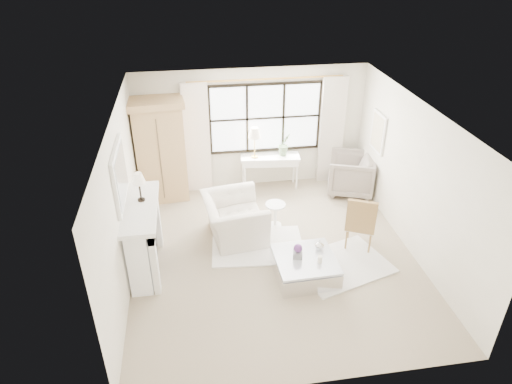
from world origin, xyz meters
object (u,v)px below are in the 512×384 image
Objects in this scene: club_armchair at (234,219)px; coffee_table at (305,267)px; armoire at (160,150)px; console_table at (270,172)px.

club_armchair is 1.71m from coffee_table.
club_armchair reaches higher than coffee_table.
armoire is 1.80× the size of club_armchair.
coffee_table is (1.05, -1.34, -0.22)m from club_armchair.
armoire reaches higher than club_armchair.
coffee_table is (2.40, -3.05, -0.96)m from armoire.
armoire is at bearing 31.24° from club_armchair.
armoire is 2.17× the size of coffee_table.
console_table is at bearing 88.96° from coffee_table.
club_armchair is at bearing -113.34° from console_table.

